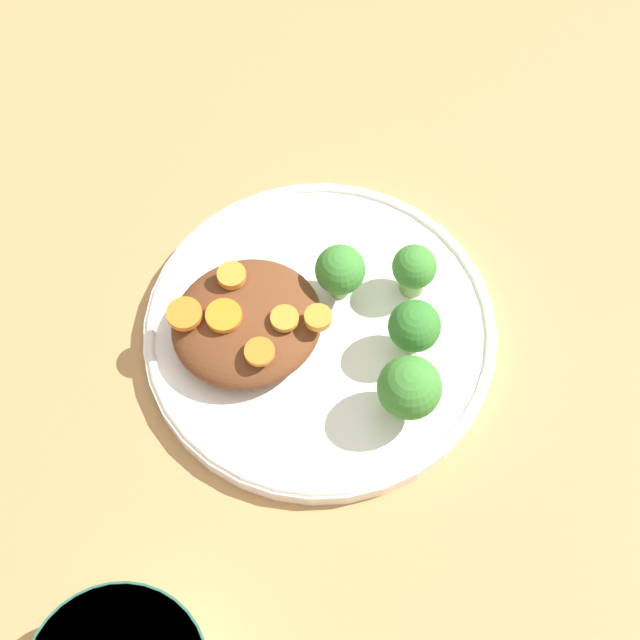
# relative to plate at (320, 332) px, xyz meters

# --- Properties ---
(ground_plane) EXTENTS (4.00, 4.00, 0.00)m
(ground_plane) POSITION_rel_plate_xyz_m (0.00, 0.00, -0.01)
(ground_plane) COLOR tan
(plate) EXTENTS (0.27, 0.27, 0.02)m
(plate) POSITION_rel_plate_xyz_m (0.00, 0.00, 0.00)
(plate) COLOR white
(plate) RESTS_ON ground_plane
(stew_mound) EXTENTS (0.11, 0.12, 0.03)m
(stew_mound) POSITION_rel_plate_xyz_m (-0.03, -0.05, 0.02)
(stew_mound) COLOR brown
(stew_mound) RESTS_ON plate
(broccoli_floret_0) EXTENTS (0.05, 0.05, 0.06)m
(broccoli_floret_0) POSITION_rel_plate_xyz_m (0.09, 0.02, 0.04)
(broccoli_floret_0) COLOR #7FA85B
(broccoli_floret_0) RESTS_ON plate
(broccoli_floret_1) EXTENTS (0.04, 0.04, 0.05)m
(broccoli_floret_1) POSITION_rel_plate_xyz_m (-0.02, 0.03, 0.04)
(broccoli_floret_1) COLOR #7FA85B
(broccoli_floret_1) RESTS_ON plate
(broccoli_floret_2) EXTENTS (0.04, 0.04, 0.05)m
(broccoli_floret_2) POSITION_rel_plate_xyz_m (0.05, 0.05, 0.04)
(broccoli_floret_2) COLOR #7FA85B
(broccoli_floret_2) RESTS_ON plate
(broccoli_floret_3) EXTENTS (0.03, 0.03, 0.05)m
(broccoli_floret_3) POSITION_rel_plate_xyz_m (0.01, 0.08, 0.03)
(broccoli_floret_3) COLOR #759E51
(broccoli_floret_3) RESTS_ON plate
(carrot_slice_0) EXTENTS (0.03, 0.03, 0.01)m
(carrot_slice_0) POSITION_rel_plate_xyz_m (-0.03, -0.06, 0.04)
(carrot_slice_0) COLOR orange
(carrot_slice_0) RESTS_ON stew_mound
(carrot_slice_1) EXTENTS (0.02, 0.02, 0.00)m
(carrot_slice_1) POSITION_rel_plate_xyz_m (0.01, -0.06, 0.04)
(carrot_slice_1) COLOR orange
(carrot_slice_1) RESTS_ON stew_mound
(carrot_slice_2) EXTENTS (0.02, 0.02, 0.01)m
(carrot_slice_2) POSITION_rel_plate_xyz_m (0.01, -0.01, 0.04)
(carrot_slice_2) COLOR orange
(carrot_slice_2) RESTS_ON stew_mound
(carrot_slice_3) EXTENTS (0.02, 0.02, 0.01)m
(carrot_slice_3) POSITION_rel_plate_xyz_m (-0.06, -0.04, 0.04)
(carrot_slice_3) COLOR orange
(carrot_slice_3) RESTS_ON stew_mound
(carrot_slice_4) EXTENTS (0.03, 0.03, 0.01)m
(carrot_slice_4) POSITION_rel_plate_xyz_m (-0.05, -0.09, 0.04)
(carrot_slice_4) COLOR orange
(carrot_slice_4) RESTS_ON stew_mound
(carrot_slice_5) EXTENTS (0.02, 0.02, 0.00)m
(carrot_slice_5) POSITION_rel_plate_xyz_m (-0.01, -0.03, 0.04)
(carrot_slice_5) COLOR orange
(carrot_slice_5) RESTS_ON stew_mound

